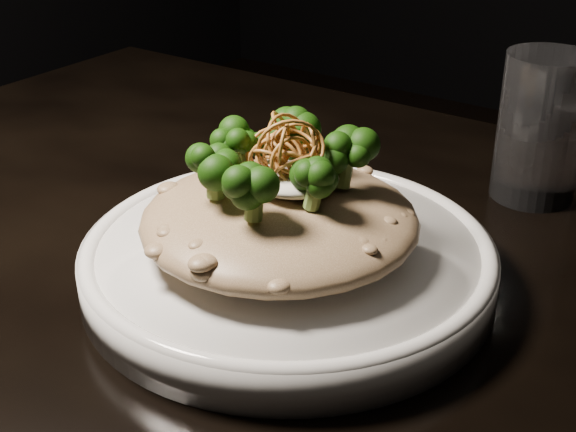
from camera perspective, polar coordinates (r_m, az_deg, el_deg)
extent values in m
cube|color=black|center=(0.62, -1.00, -5.59)|extent=(1.10, 0.80, 0.04)
cylinder|color=black|center=(1.30, -9.60, -6.39)|extent=(0.05, 0.05, 0.71)
cylinder|color=white|center=(0.59, 0.00, -3.37)|extent=(0.30, 0.30, 0.03)
ellipsoid|color=brown|center=(0.57, -0.59, -0.27)|extent=(0.20, 0.20, 0.04)
ellipsoid|color=white|center=(0.57, 0.45, 2.78)|extent=(0.06, 0.06, 0.02)
cylinder|color=white|center=(0.74, 17.52, 6.02)|extent=(0.09, 0.09, 0.13)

